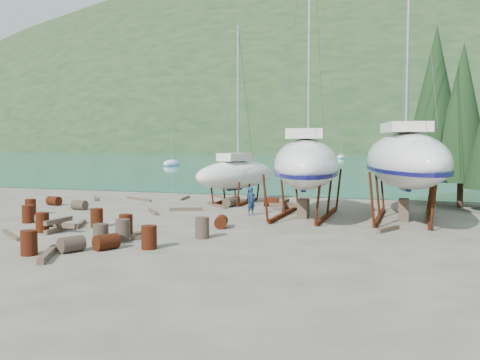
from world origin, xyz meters
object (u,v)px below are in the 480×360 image
(small_sailboat_shore, at_px, (236,174))
(worker, at_px, (251,201))
(large_sailboat_far, at_px, (405,160))
(large_sailboat_near, at_px, (306,163))

(small_sailboat_shore, relative_size, worker, 7.46)
(small_sailboat_shore, bearing_deg, large_sailboat_far, -0.95)
(small_sailboat_shore, xyz_separation_m, worker, (2.72, -5.40, -1.13))
(small_sailboat_shore, bearing_deg, worker, -41.64)
(large_sailboat_far, relative_size, worker, 12.25)
(large_sailboat_near, height_order, large_sailboat_far, large_sailboat_far)
(large_sailboat_near, relative_size, worker, 11.56)
(large_sailboat_far, bearing_deg, worker, 174.52)
(large_sailboat_near, bearing_deg, large_sailboat_far, -4.88)
(large_sailboat_near, height_order, small_sailboat_shore, large_sailboat_near)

